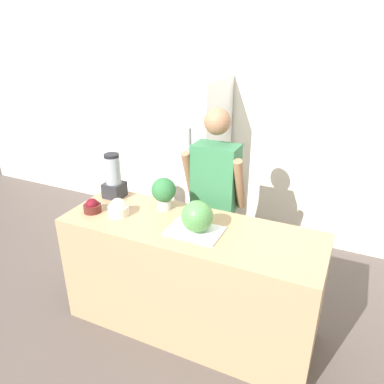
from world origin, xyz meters
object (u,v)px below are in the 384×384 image
Objects in this scene: watermelon at (197,216)px; blender at (113,178)px; refrigerator at (184,161)px; bowl_cherries at (92,207)px; bowl_cream at (118,208)px; person at (215,201)px; potted_plant at (164,192)px.

blender reaches higher than watermelon.
refrigerator is 1.36m from bowl_cherries.
refrigerator is at bearing 95.09° from bowl_cream.
person is 10.46× the size of bowl_cream.
bowl_cherries is 0.52× the size of potted_plant.
person is 0.82m from bowl_cream.
refrigerator is at bearing 86.25° from bowl_cherries.
person is 7.43× the size of watermelon.
person is at bearing -47.74° from refrigerator.
watermelon is (0.11, -0.61, 0.18)m from person.
watermelon is 0.87m from blender.
refrigerator is 1.51m from watermelon.
person reaches higher than bowl_cherries.
watermelon reaches higher than bowl_cherries.
bowl_cream is at bearing -49.75° from blender.
bowl_cream is (0.12, -1.32, 0.09)m from refrigerator.
blender is 0.47m from potted_plant.
refrigerator is 4.69× the size of blender.
refrigerator reaches higher than potted_plant.
person is 0.65m from watermelon.
watermelon is at bearing 3.78° from bowl_cherries.
refrigerator is 1.17m from potted_plant.
watermelon is (0.74, -1.30, 0.15)m from refrigerator.
potted_plant is at bearing -71.18° from refrigerator.
blender is at bearing 164.27° from watermelon.
potted_plant is at bearing 30.16° from bowl_cherries.
bowl_cherries is (-0.09, -1.36, 0.07)m from refrigerator.
refrigerator is 1.09m from blender.
potted_plant reaches higher than bowl_cream.
watermelon is 0.86× the size of potted_plant.
bowl_cream is at bearing -138.08° from potted_plant.
person is 12.31× the size of bowl_cherries.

